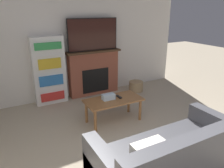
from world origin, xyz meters
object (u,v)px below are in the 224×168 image
couch (172,161)px  bookshelf (49,71)px  storage_basket (136,86)px  tv (93,35)px  coffee_table (114,102)px  fireplace (94,72)px

couch → bookshelf: size_ratio=1.27×
couch → storage_basket: size_ratio=5.25×
tv → couch: (-0.37, -3.01, -1.11)m
coffee_table → storage_basket: (1.23, 1.08, -0.25)m
fireplace → storage_basket: (0.98, -0.35, -0.40)m
couch → bookshelf: bookshelf is taller
fireplace → storage_basket: bearing=-19.5°
coffee_table → fireplace: bearing=79.8°
tv → bookshelf: tv is taller
bookshelf → coffee_table: bearing=-61.3°
tv → storage_basket: tv is taller
fireplace → coffee_table: fireplace is taller
fireplace → couch: 3.06m
tv → coffee_table: (-0.26, -1.41, -1.03)m
coffee_table → storage_basket: bearing=41.2°
fireplace → storage_basket: size_ratio=3.73×
coffee_table → bookshelf: 1.64m
fireplace → bookshelf: size_ratio=0.90×
fireplace → tv: (-0.00, -0.02, 0.87)m
coffee_table → couch: bearing=-94.1°
tv → bookshelf: 1.23m
storage_basket → fireplace: bearing=160.5°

